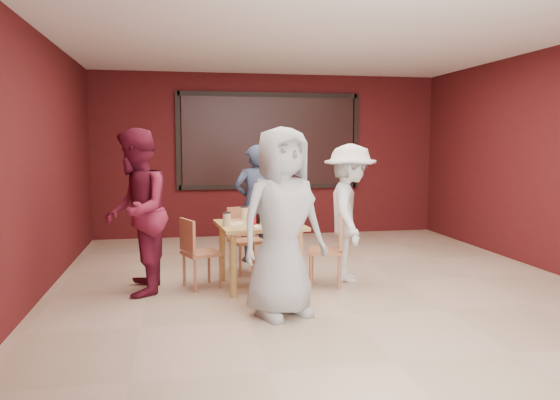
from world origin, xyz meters
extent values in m
plane|color=tan|center=(0.00, 0.00, 0.00)|extent=(7.00, 7.00, 0.00)
cube|color=black|center=(0.00, 3.45, 1.65)|extent=(3.00, 0.02, 1.50)
cube|color=tan|center=(-0.68, 0.07, 0.70)|extent=(0.98, 0.98, 0.04)
cylinder|color=tan|center=(-1.08, 0.40, 0.34)|extent=(0.07, 0.07, 0.68)
cylinder|color=tan|center=(-0.35, 0.46, 0.34)|extent=(0.07, 0.07, 0.68)
cylinder|color=tan|center=(-1.02, -0.33, 0.34)|extent=(0.07, 0.07, 0.68)
cylinder|color=tan|center=(-0.29, -0.27, 0.34)|extent=(0.07, 0.07, 0.68)
cylinder|color=white|center=(-0.68, -0.22, 0.73)|extent=(0.23, 0.23, 0.01)
cone|color=#E9B752|center=(-0.68, -0.22, 0.74)|extent=(0.21, 0.21, 0.02)
cylinder|color=#F8EEC5|center=(-0.56, -0.31, 0.79)|extent=(0.09, 0.09, 0.14)
cylinder|color=black|center=(-0.56, -0.31, 0.87)|extent=(0.09, 0.09, 0.01)
cylinder|color=white|center=(-0.68, 0.35, 0.73)|extent=(0.23, 0.23, 0.01)
cone|color=#E9B752|center=(-0.68, 0.35, 0.74)|extent=(0.21, 0.21, 0.02)
cylinder|color=#F8EEC5|center=(-0.81, 0.44, 0.79)|extent=(0.09, 0.09, 0.14)
cylinder|color=black|center=(-0.81, 0.44, 0.87)|extent=(0.09, 0.09, 0.01)
cylinder|color=white|center=(-0.97, 0.07, 0.73)|extent=(0.23, 0.23, 0.01)
cone|color=#E9B752|center=(-0.97, 0.07, 0.74)|extent=(0.21, 0.21, 0.02)
cylinder|color=#F8EEC5|center=(-1.06, -0.06, 0.79)|extent=(0.09, 0.09, 0.14)
cylinder|color=black|center=(-1.06, -0.06, 0.87)|extent=(0.09, 0.09, 0.01)
cylinder|color=white|center=(-0.40, 0.07, 0.73)|extent=(0.23, 0.23, 0.01)
cone|color=#E9B752|center=(-0.40, 0.07, 0.74)|extent=(0.21, 0.21, 0.02)
cylinder|color=#F8EEC5|center=(-0.31, 0.19, 0.79)|extent=(0.09, 0.09, 0.14)
cylinder|color=black|center=(-0.31, 0.19, 0.87)|extent=(0.09, 0.09, 0.01)
cylinder|color=silver|center=(-0.61, 0.04, 0.77)|extent=(0.06, 0.06, 0.10)
cylinder|color=silver|center=(-0.66, -0.01, 0.76)|extent=(0.05, 0.05, 0.08)
cylinder|color=red|center=(-0.76, 0.02, 0.79)|extent=(0.07, 0.07, 0.15)
cube|color=black|center=(-0.73, 0.08, 0.77)|extent=(0.13, 0.09, 0.11)
cube|color=#B36A45|center=(-0.63, -0.72, 0.38)|extent=(0.46, 0.46, 0.04)
cylinder|color=#B36A45|center=(-0.53, -0.53, 0.18)|extent=(0.03, 0.03, 0.36)
cylinder|color=#B36A45|center=(-0.82, -0.62, 0.18)|extent=(0.03, 0.03, 0.36)
cylinder|color=#B36A45|center=(-0.45, -0.82, 0.18)|extent=(0.03, 0.03, 0.36)
cylinder|color=#B36A45|center=(-0.74, -0.91, 0.18)|extent=(0.03, 0.03, 0.36)
cube|color=#B36A45|center=(-0.59, -0.88, 0.59)|extent=(0.36, 0.13, 0.35)
cube|color=#B36A45|center=(-0.74, 0.74, 0.40)|extent=(0.49, 0.49, 0.04)
cylinder|color=#B36A45|center=(-0.85, 0.55, 0.19)|extent=(0.03, 0.03, 0.38)
cylinder|color=#B36A45|center=(-0.54, 0.64, 0.19)|extent=(0.03, 0.03, 0.38)
cylinder|color=#B36A45|center=(-0.94, 0.85, 0.19)|extent=(0.03, 0.03, 0.38)
cylinder|color=#B36A45|center=(-0.63, 0.94, 0.19)|extent=(0.03, 0.03, 0.38)
cube|color=#B36A45|center=(-0.79, 0.91, 0.63)|extent=(0.39, 0.14, 0.37)
cube|color=#B36A45|center=(-1.32, 0.15, 0.39)|extent=(0.49, 0.49, 0.04)
cylinder|color=#B36A45|center=(-1.12, 0.06, 0.18)|extent=(0.03, 0.03, 0.37)
cylinder|color=#B36A45|center=(-1.24, 0.34, 0.18)|extent=(0.03, 0.03, 0.37)
cylinder|color=#B36A45|center=(-1.41, -0.05, 0.18)|extent=(0.03, 0.03, 0.37)
cylinder|color=#B36A45|center=(-1.52, 0.23, 0.18)|extent=(0.03, 0.03, 0.37)
cube|color=#B36A45|center=(-1.48, 0.08, 0.60)|extent=(0.17, 0.36, 0.36)
cube|color=#B36A45|center=(0.06, -0.02, 0.40)|extent=(0.49, 0.49, 0.04)
cylinder|color=#B36A45|center=(-0.05, 0.17, 0.19)|extent=(0.03, 0.03, 0.38)
cylinder|color=#B36A45|center=(-0.14, -0.13, 0.19)|extent=(0.03, 0.03, 0.38)
cylinder|color=#B36A45|center=(0.25, 0.08, 0.19)|extent=(0.03, 0.03, 0.38)
cylinder|color=#B36A45|center=(0.16, -0.22, 0.19)|extent=(0.03, 0.03, 0.38)
cube|color=#B36A45|center=(0.23, -0.07, 0.62)|extent=(0.14, 0.38, 0.37)
imported|color=#A6A6A6|center=(-0.63, -1.00, 0.88)|extent=(1.01, 0.83, 1.77)
imported|color=#2F3954|center=(-0.54, 1.41, 0.80)|extent=(0.62, 0.45, 1.59)
imported|color=maroon|center=(-2.02, 0.02, 0.89)|extent=(0.68, 0.87, 1.77)
imported|color=silver|center=(0.40, 0.15, 0.80)|extent=(0.83, 1.15, 1.61)
camera|label=1|loc=(-1.56, -5.91, 1.62)|focal=35.00mm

